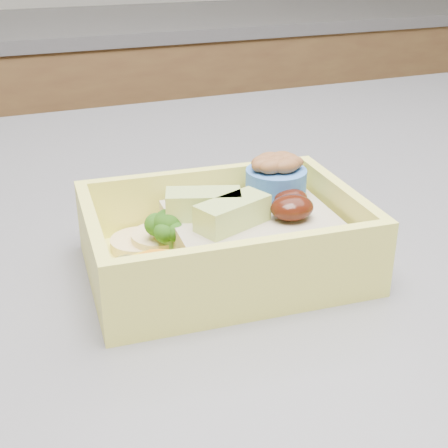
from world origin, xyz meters
name	(u,v)px	position (x,y,z in m)	size (l,w,h in m)	color
back_cabinets	(51,35)	(0.00, 1.23, 0.89)	(3.20, 0.62, 2.30)	brown
bento_box	(231,237)	(-0.08, -0.16, 0.94)	(0.20, 0.15, 0.07)	#F7F466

